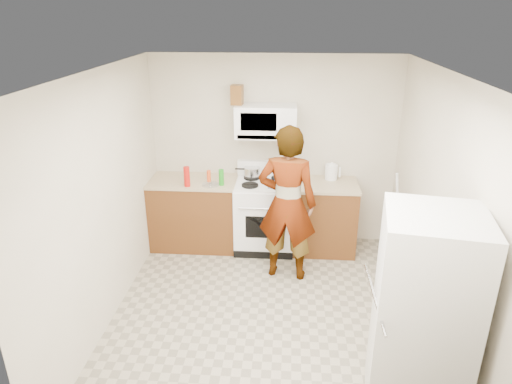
# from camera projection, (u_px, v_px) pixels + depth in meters

# --- Properties ---
(floor) EXTENTS (3.60, 3.60, 0.00)m
(floor) POSITION_uv_depth(u_px,v_px,m) (266.00, 314.00, 4.82)
(floor) COLOR gray
(floor) RESTS_ON ground
(back_wall) EXTENTS (3.20, 0.02, 2.50)m
(back_wall) POSITION_uv_depth(u_px,v_px,m) (274.00, 152.00, 6.01)
(back_wall) COLOR beige
(back_wall) RESTS_ON floor
(right_wall) EXTENTS (0.02, 3.60, 2.50)m
(right_wall) POSITION_uv_depth(u_px,v_px,m) (437.00, 211.00, 4.25)
(right_wall) COLOR beige
(right_wall) RESTS_ON floor
(cabinet_left) EXTENTS (1.12, 0.62, 0.90)m
(cabinet_left) POSITION_uv_depth(u_px,v_px,m) (195.00, 214.00, 6.10)
(cabinet_left) COLOR #5A2D15
(cabinet_left) RESTS_ON floor
(counter_left) EXTENTS (1.14, 0.64, 0.03)m
(counter_left) POSITION_uv_depth(u_px,v_px,m) (193.00, 181.00, 5.93)
(counter_left) COLOR tan
(counter_left) RESTS_ON cabinet_left
(cabinet_right) EXTENTS (0.80, 0.62, 0.90)m
(cabinet_right) POSITION_uv_depth(u_px,v_px,m) (324.00, 218.00, 5.99)
(cabinet_right) COLOR #5A2D15
(cabinet_right) RESTS_ON floor
(counter_right) EXTENTS (0.82, 0.64, 0.03)m
(counter_right) POSITION_uv_depth(u_px,v_px,m) (326.00, 185.00, 5.81)
(counter_right) COLOR tan
(counter_right) RESTS_ON cabinet_right
(gas_range) EXTENTS (0.76, 0.65, 1.13)m
(gas_range) POSITION_uv_depth(u_px,v_px,m) (265.00, 214.00, 6.02)
(gas_range) COLOR white
(gas_range) RESTS_ON floor
(microwave) EXTENTS (0.76, 0.38, 0.40)m
(microwave) POSITION_uv_depth(u_px,v_px,m) (266.00, 121.00, 5.68)
(microwave) COLOR white
(microwave) RESTS_ON back_wall
(person) EXTENTS (0.73, 0.53, 1.85)m
(person) POSITION_uv_depth(u_px,v_px,m) (287.00, 204.00, 5.21)
(person) COLOR tan
(person) RESTS_ON floor
(fridge) EXTENTS (0.80, 0.80, 1.70)m
(fridge) POSITION_uv_depth(u_px,v_px,m) (422.00, 318.00, 3.42)
(fridge) COLOR #BAB9B6
(fridge) RESTS_ON floor
(kettle) EXTENTS (0.17, 0.17, 0.19)m
(kettle) POSITION_uv_depth(u_px,v_px,m) (331.00, 172.00, 5.92)
(kettle) COLOR white
(kettle) RESTS_ON counter_right
(jug) EXTENTS (0.15, 0.15, 0.24)m
(jug) POSITION_uv_depth(u_px,v_px,m) (237.00, 95.00, 5.59)
(jug) COLOR brown
(jug) RESTS_ON microwave
(saucepan) EXTENTS (0.25, 0.25, 0.11)m
(saucepan) POSITION_uv_depth(u_px,v_px,m) (252.00, 172.00, 5.99)
(saucepan) COLOR #BBBBC0
(saucepan) RESTS_ON gas_range
(tray) EXTENTS (0.27, 0.19, 0.05)m
(tray) POSITION_uv_depth(u_px,v_px,m) (277.00, 185.00, 5.71)
(tray) COLOR white
(tray) RESTS_ON gas_range
(bottle_spray) EXTENTS (0.08, 0.08, 0.26)m
(bottle_spray) POSITION_uv_depth(u_px,v_px,m) (187.00, 177.00, 5.66)
(bottle_spray) COLOR #B8130D
(bottle_spray) RESTS_ON counter_left
(bottle_hot_sauce) EXTENTS (0.05, 0.05, 0.15)m
(bottle_hot_sauce) POSITION_uv_depth(u_px,v_px,m) (209.00, 176.00, 5.83)
(bottle_hot_sauce) COLOR #E04818
(bottle_hot_sauce) RESTS_ON counter_left
(bottle_green_cap) EXTENTS (0.07, 0.07, 0.21)m
(bottle_green_cap) POSITION_uv_depth(u_px,v_px,m) (221.00, 177.00, 5.71)
(bottle_green_cap) COLOR #198117
(bottle_green_cap) RESTS_ON counter_left
(pot_lid) EXTENTS (0.24, 0.24, 0.01)m
(pot_lid) POSITION_uv_depth(u_px,v_px,m) (210.00, 185.00, 5.75)
(pot_lid) COLOR white
(pot_lid) RESTS_ON counter_left
(broom) EXTENTS (0.24, 0.19, 1.29)m
(broom) POSITION_uv_depth(u_px,v_px,m) (398.00, 222.00, 5.39)
(broom) COLOR silver
(broom) RESTS_ON floor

